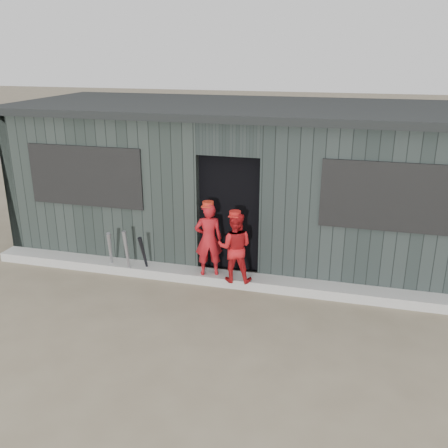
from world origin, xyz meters
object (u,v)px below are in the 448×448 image
(dugout, at_px, (248,179))
(player_red_left, at_px, (209,239))
(bat_mid, at_px, (127,254))
(bat_right, at_px, (144,256))
(bat_left, at_px, (111,252))
(player_grey_back, at_px, (261,240))
(player_red_right, at_px, (235,247))

(dugout, bearing_deg, player_red_left, -97.96)
(bat_mid, xyz_separation_m, bat_right, (0.27, 0.07, -0.04))
(bat_left, height_order, player_red_left, player_red_left)
(bat_right, distance_m, player_grey_back, 1.91)
(bat_mid, bearing_deg, player_grey_back, 18.62)
(bat_right, xyz_separation_m, player_red_right, (1.52, -0.07, 0.34))
(player_red_left, distance_m, player_red_right, 0.47)
(bat_left, relative_size, player_grey_back, 0.68)
(player_red_left, bearing_deg, dugout, -117.79)
(bat_right, bearing_deg, bat_left, -178.67)
(player_red_right, bearing_deg, bat_right, -8.92)
(player_red_left, distance_m, player_grey_back, 0.93)
(player_red_left, distance_m, dugout, 1.83)
(bat_left, relative_size, player_red_left, 0.67)
(bat_right, xyz_separation_m, dugout, (1.31, 1.79, 0.92))
(bat_mid, xyz_separation_m, player_red_left, (1.34, 0.13, 0.33))
(bat_left, height_order, dugout, dugout)
(bat_mid, bearing_deg, dugout, 49.66)
(bat_right, bearing_deg, bat_mid, -164.93)
(player_red_right, height_order, player_grey_back, player_red_right)
(player_red_right, xyz_separation_m, dugout, (-0.21, 1.85, 0.59))
(player_red_right, bearing_deg, player_red_left, -21.78)
(bat_right, bearing_deg, player_red_right, -2.47)
(player_red_right, distance_m, dugout, 1.95)
(player_grey_back, distance_m, dugout, 1.45)
(player_red_right, bearing_deg, bat_left, -7.86)
(bat_left, relative_size, dugout, 0.09)
(bat_mid, distance_m, dugout, 2.59)
(bat_left, bearing_deg, dugout, 43.43)
(dugout, bearing_deg, player_grey_back, -67.75)
(bat_mid, bearing_deg, bat_right, 15.07)
(bat_right, xyz_separation_m, player_grey_back, (1.79, 0.62, 0.21))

